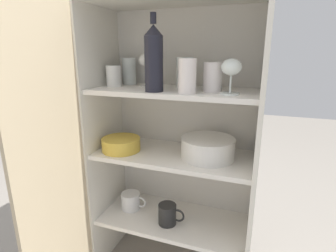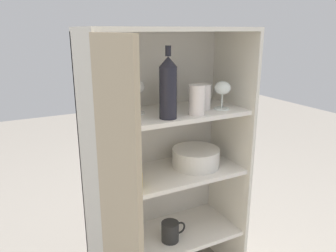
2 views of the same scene
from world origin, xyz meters
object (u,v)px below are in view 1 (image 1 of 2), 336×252
at_px(mixing_bowl_large, 121,144).
at_px(coffee_mug_primary, 131,201).
at_px(wine_bottle, 154,58).
at_px(plate_stack_white, 208,148).

bearing_deg(mixing_bowl_large, coffee_mug_primary, 76.61).
bearing_deg(wine_bottle, coffee_mug_primary, 150.46).
relative_size(wine_bottle, plate_stack_white, 1.27).
distance_m(plate_stack_white, coffee_mug_primary, 0.52).
relative_size(plate_stack_white, mixing_bowl_large, 1.30).
distance_m(wine_bottle, plate_stack_white, 0.44).
bearing_deg(wine_bottle, mixing_bowl_large, 164.80).
xyz_separation_m(wine_bottle, coffee_mug_primary, (-0.18, 0.10, -0.72)).
distance_m(mixing_bowl_large, coffee_mug_primary, 0.33).
relative_size(wine_bottle, mixing_bowl_large, 1.64).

